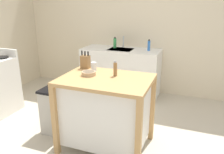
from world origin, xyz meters
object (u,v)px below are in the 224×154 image
object	(u,v)px
bowl_ceramic_small	(89,73)
trash_bin	(55,111)
pepper_grinder	(115,69)
knife_block	(85,62)
bottle_hand_soap	(115,43)
bottle_dish_soap	(149,46)
drinking_cup	(94,66)
kitchen_island	(106,109)
sink_faucet	(123,42)

from	to	relation	value
bowl_ceramic_small	trash_bin	size ratio (longest dim) A/B	0.27
pepper_grinder	trash_bin	size ratio (longest dim) A/B	0.30
knife_block	bottle_hand_soap	xyz separation A→B (m)	(-0.13, 1.47, -0.00)
bowl_ceramic_small	bottle_dish_soap	xyz separation A→B (m)	(0.35, 1.70, 0.06)
bottle_hand_soap	bottle_dish_soap	bearing A→B (deg)	-2.11
drinking_cup	trash_bin	bearing A→B (deg)	-160.73
kitchen_island	sink_faucet	xyz separation A→B (m)	(-0.39, 1.84, 0.50)
kitchen_island	bottle_dish_soap	xyz separation A→B (m)	(0.13, 1.73, 0.48)
trash_bin	bottle_dish_soap	xyz separation A→B (m)	(0.89, 1.68, 0.66)
pepper_grinder	sink_faucet	xyz separation A→B (m)	(-0.46, 1.72, 0.01)
kitchen_island	bottle_hand_soap	xyz separation A→B (m)	(-0.53, 1.75, 0.48)
drinking_cup	trash_bin	world-z (taller)	drinking_cup
bowl_ceramic_small	pepper_grinder	distance (m)	0.32
trash_bin	sink_faucet	bearing A→B (deg)	78.30
trash_bin	bottle_hand_soap	xyz separation A→B (m)	(0.23, 1.71, 0.67)
drinking_cup	bottle_dish_soap	xyz separation A→B (m)	(0.38, 1.50, 0.03)
drinking_cup	bottle_hand_soap	size ratio (longest dim) A/B	0.52
bowl_ceramic_small	bottle_dish_soap	world-z (taller)	bottle_dish_soap
kitchen_island	drinking_cup	xyz separation A→B (m)	(-0.25, 0.22, 0.45)
knife_block	bowl_ceramic_small	bearing A→B (deg)	-55.92
bottle_dish_soap	bottle_hand_soap	distance (m)	0.66
knife_block	drinking_cup	size ratio (longest dim) A/B	2.13
bowl_ceramic_small	trash_bin	xyz separation A→B (m)	(-0.53, 0.02, -0.61)
drinking_cup	bottle_hand_soap	xyz separation A→B (m)	(-0.28, 1.53, 0.03)
kitchen_island	drinking_cup	bearing A→B (deg)	138.93
pepper_grinder	knife_block	bearing A→B (deg)	160.91
sink_faucet	kitchen_island	bearing A→B (deg)	-78.06
sink_faucet	bottle_dish_soap	world-z (taller)	sink_faucet
pepper_grinder	bottle_dish_soap	size ratio (longest dim) A/B	0.92
bottle_hand_soap	trash_bin	bearing A→B (deg)	-97.73
drinking_cup	pepper_grinder	size ratio (longest dim) A/B	0.58
drinking_cup	trash_bin	distance (m)	0.83
trash_bin	pepper_grinder	bearing A→B (deg)	4.78
bowl_ceramic_small	drinking_cup	distance (m)	0.20
sink_faucet	bottle_hand_soap	bearing A→B (deg)	-147.85
kitchen_island	bottle_hand_soap	world-z (taller)	bottle_hand_soap
knife_block	sink_faucet	xyz separation A→B (m)	(0.01, 1.56, 0.01)
pepper_grinder	sink_faucet	world-z (taller)	sink_faucet
pepper_grinder	bottle_hand_soap	size ratio (longest dim) A/B	0.90
knife_block	drinking_cup	distance (m)	0.16
knife_block	kitchen_island	bearing A→B (deg)	-34.68
bottle_dish_soap	bottle_hand_soap	world-z (taller)	bottle_hand_soap
knife_block	bottle_dish_soap	distance (m)	1.54
trash_bin	bottle_hand_soap	distance (m)	1.85
kitchen_island	bottle_hand_soap	bearing A→B (deg)	106.81
bottle_dish_soap	bottle_hand_soap	xyz separation A→B (m)	(-0.66, 0.02, 0.00)
knife_block	bottle_dish_soap	size ratio (longest dim) A/B	1.13
drinking_cup	pepper_grinder	distance (m)	0.35
bottle_dish_soap	knife_block	bearing A→B (deg)	-110.01
pepper_grinder	bottle_hand_soap	distance (m)	1.74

